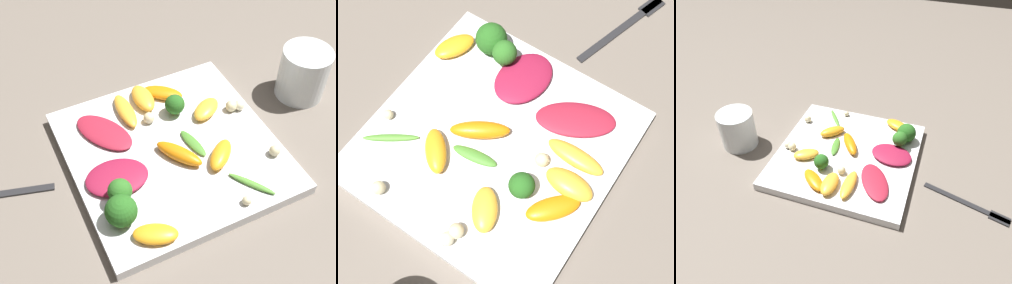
# 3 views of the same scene
# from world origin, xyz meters

# --- Properties ---
(ground_plane) EXTENTS (2.40, 2.40, 0.00)m
(ground_plane) POSITION_xyz_m (0.00, 0.00, 0.00)
(ground_plane) COLOR #6B6056
(plate) EXTENTS (0.31, 0.31, 0.02)m
(plate) POSITION_xyz_m (0.00, 0.00, 0.01)
(plate) COLOR white
(plate) RESTS_ON ground_plane
(drinking_glass) EXTENTS (0.08, 0.08, 0.09)m
(drinking_glass) POSITION_xyz_m (-0.03, 0.26, 0.04)
(drinking_glass) COLOR white
(drinking_glass) RESTS_ON ground_plane
(fork) EXTENTS (0.06, 0.17, 0.01)m
(fork) POSITION_xyz_m (-0.05, -0.28, 0.00)
(fork) COLOR #262628
(fork) RESTS_ON ground_plane
(radicchio_leaf_0) EXTENTS (0.12, 0.09, 0.01)m
(radicchio_leaf_0) POSITION_xyz_m (-0.07, -0.08, 0.02)
(radicchio_leaf_0) COLOR maroon
(radicchio_leaf_0) RESTS_ON plate
(radicchio_leaf_1) EXTENTS (0.08, 0.10, 0.01)m
(radicchio_leaf_1) POSITION_xyz_m (0.02, -0.10, 0.03)
(radicchio_leaf_1) COLOR maroon
(radicchio_leaf_1) RESTS_ON plate
(orange_segment_0) EXTENTS (0.05, 0.07, 0.02)m
(orange_segment_0) POSITION_xyz_m (0.13, -0.09, 0.03)
(orange_segment_0) COLOR orange
(orange_segment_0) RESTS_ON plate
(orange_segment_1) EXTENTS (0.06, 0.06, 0.02)m
(orange_segment_1) POSITION_xyz_m (-0.04, 0.08, 0.03)
(orange_segment_1) COLOR #FCAD33
(orange_segment_1) RESTS_ON plate
(orange_segment_2) EXTENTS (0.06, 0.03, 0.02)m
(orange_segment_2) POSITION_xyz_m (-0.11, 0.00, 0.03)
(orange_segment_2) COLOR #FCAD33
(orange_segment_2) RESTS_ON plate
(orange_segment_3) EXTENTS (0.06, 0.07, 0.02)m
(orange_segment_3) POSITION_xyz_m (-0.11, 0.04, 0.03)
(orange_segment_3) COLOR orange
(orange_segment_3) RESTS_ON plate
(orange_segment_4) EXTENTS (0.08, 0.03, 0.02)m
(orange_segment_4) POSITION_xyz_m (-0.10, -0.04, 0.03)
(orange_segment_4) COLOR #FCAD33
(orange_segment_4) RESTS_ON plate
(orange_segment_5) EXTENTS (0.06, 0.06, 0.02)m
(orange_segment_5) POSITION_xyz_m (0.05, 0.05, 0.03)
(orange_segment_5) COLOR orange
(orange_segment_5) RESTS_ON plate
(orange_segment_6) EXTENTS (0.08, 0.06, 0.02)m
(orange_segment_6) POSITION_xyz_m (0.02, -0.00, 0.03)
(orange_segment_6) COLOR orange
(orange_segment_6) RESTS_ON plate
(broccoli_floret_0) EXTENTS (0.03, 0.03, 0.04)m
(broccoli_floret_0) POSITION_xyz_m (-0.06, 0.04, 0.04)
(broccoli_floret_0) COLOR #84AD5B
(broccoli_floret_0) RESTS_ON plate
(broccoli_floret_1) EXTENTS (0.04, 0.04, 0.05)m
(broccoli_floret_1) POSITION_xyz_m (0.08, -0.12, 0.04)
(broccoli_floret_1) COLOR #7A9E51
(broccoli_floret_1) RESTS_ON plate
(broccoli_floret_2) EXTENTS (0.03, 0.03, 0.04)m
(broccoli_floret_2) POSITION_xyz_m (0.06, -0.11, 0.04)
(broccoli_floret_2) COLOR #7A9E51
(broccoli_floret_2) RESTS_ON plate
(arugula_sprig_0) EXTENTS (0.07, 0.05, 0.01)m
(arugula_sprig_0) POSITION_xyz_m (0.11, 0.07, 0.02)
(arugula_sprig_0) COLOR #518E33
(arugula_sprig_0) RESTS_ON plate
(arugula_sprig_1) EXTENTS (0.06, 0.03, 0.01)m
(arugula_sprig_1) POSITION_xyz_m (0.01, 0.03, 0.02)
(arugula_sprig_1) COLOR #47842D
(arugula_sprig_1) RESTS_ON plate
(macadamia_nut_0) EXTENTS (0.02, 0.02, 0.02)m
(macadamia_nut_0) POSITION_xyz_m (-0.07, -0.01, 0.03)
(macadamia_nut_0) COLOR beige
(macadamia_nut_0) RESTS_ON plate
(macadamia_nut_1) EXTENTS (0.02, 0.02, 0.02)m
(macadamia_nut_1) POSITION_xyz_m (-0.03, 0.13, 0.03)
(macadamia_nut_1) COLOR beige
(macadamia_nut_1) RESTS_ON plate
(macadamia_nut_2) EXTENTS (0.02, 0.02, 0.02)m
(macadamia_nut_2) POSITION_xyz_m (-0.03, 0.12, 0.03)
(macadamia_nut_2) COLOR beige
(macadamia_nut_2) RESTS_ON plate
(macadamia_nut_3) EXTENTS (0.01, 0.01, 0.01)m
(macadamia_nut_3) POSITION_xyz_m (0.13, 0.05, 0.03)
(macadamia_nut_3) COLOR beige
(macadamia_nut_3) RESTS_ON plate
(macadamia_nut_4) EXTENTS (0.02, 0.02, 0.02)m
(macadamia_nut_4) POSITION_xyz_m (0.08, 0.13, 0.03)
(macadamia_nut_4) COLOR beige
(macadamia_nut_4) RESTS_ON plate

